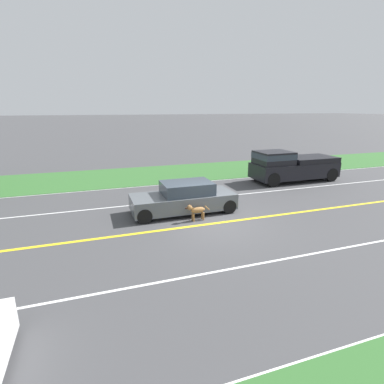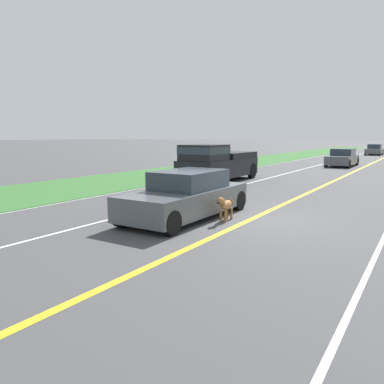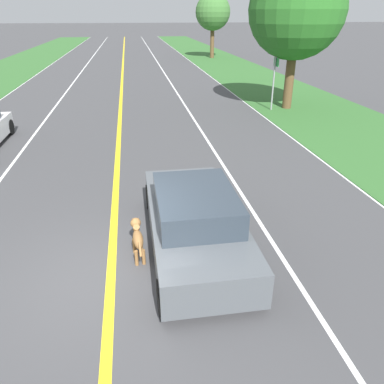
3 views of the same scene
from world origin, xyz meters
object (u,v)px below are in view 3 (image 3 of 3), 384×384
(dog, at_px, (138,237))
(roadside_tree_right_near, at_px, (297,10))
(roadside_tree_right_far, at_px, (213,12))
(ego_car, at_px, (194,220))
(street_sign, at_px, (274,77))

(dog, height_order, roadside_tree_right_near, roadside_tree_right_near)
(dog, xyz_separation_m, roadside_tree_right_far, (9.26, 36.81, 4.16))
(ego_car, distance_m, roadside_tree_right_far, 37.74)
(roadside_tree_right_far, bearing_deg, dog, -104.12)
(dog, height_order, street_sign, street_sign)
(ego_car, distance_m, street_sign, 13.30)
(ego_car, height_order, roadside_tree_right_far, roadside_tree_right_far)
(ego_car, height_order, roadside_tree_right_near, roadside_tree_right_near)
(ego_car, distance_m, dog, 1.23)
(ego_car, bearing_deg, dog, -172.83)
(dog, bearing_deg, roadside_tree_right_near, 52.04)
(roadside_tree_right_near, bearing_deg, street_sign, -163.93)
(ego_car, xyz_separation_m, street_sign, (6.03, 11.81, 1.01))
(ego_car, bearing_deg, roadside_tree_right_far, 77.60)
(roadside_tree_right_near, bearing_deg, ego_car, -119.96)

